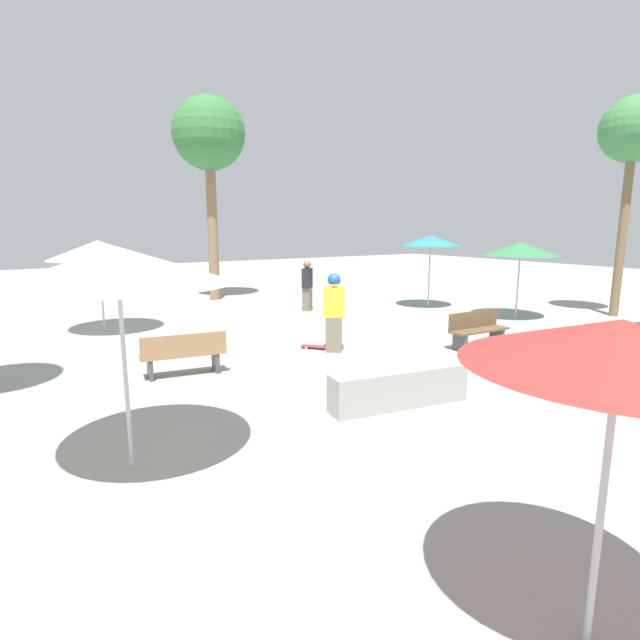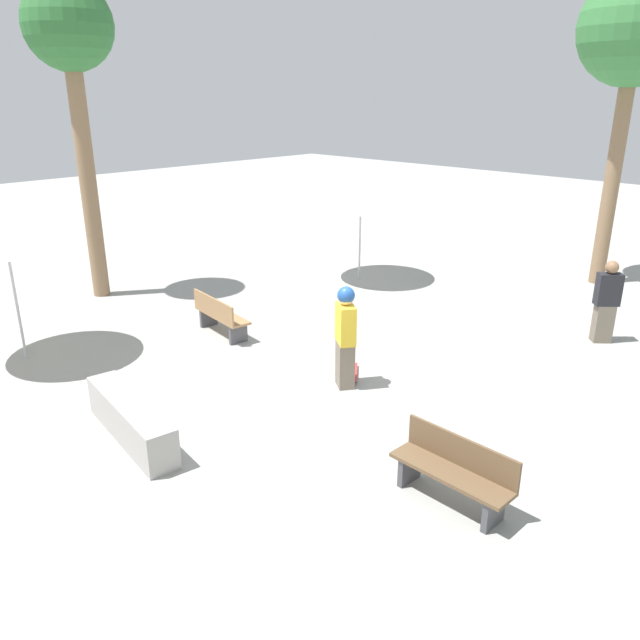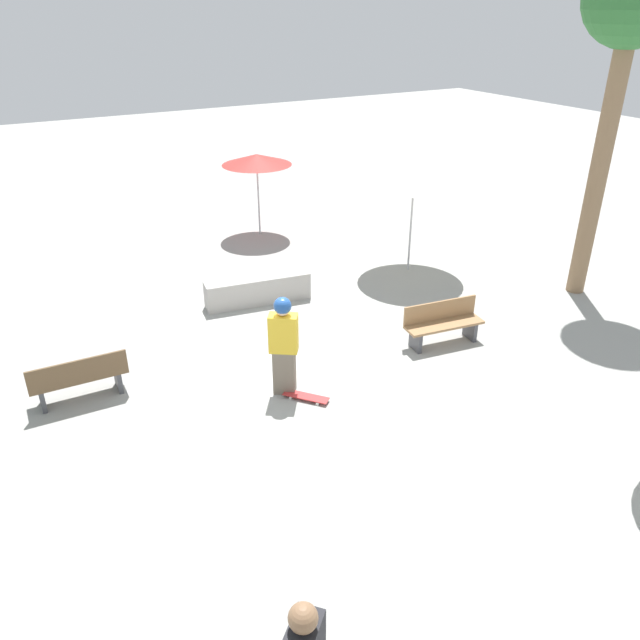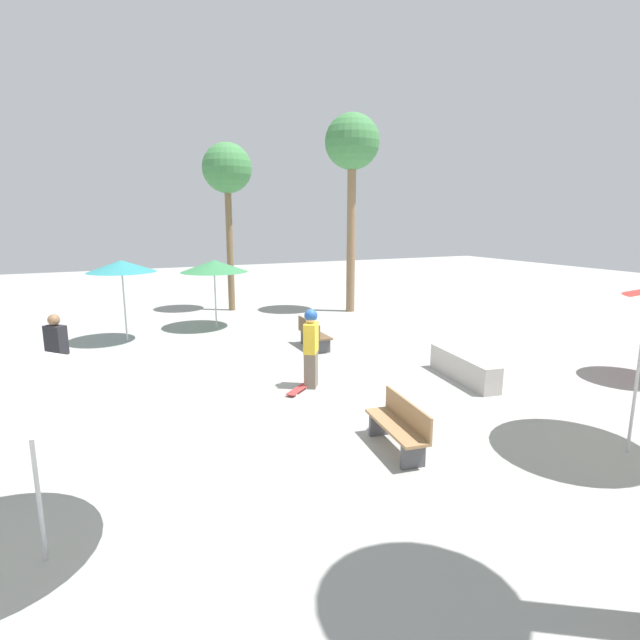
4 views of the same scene
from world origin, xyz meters
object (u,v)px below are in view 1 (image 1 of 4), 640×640
Objects in this scene: bench_near at (477,330)px; palm_tree_center_left at (633,134)px; skater_main at (334,310)px; shade_umbrella_teal at (431,241)px; shade_umbrella_green at (520,249)px; skateboard at (317,347)px; shade_umbrella_white at (98,250)px; palm_tree_center_right at (209,137)px; bench_far at (184,355)px; shade_umbrella_red at (620,343)px; bystander_watching at (307,286)px; concrete_ledge at (399,388)px; shade_umbrella_cream at (117,265)px.

palm_tree_center_left is (-7.11, -0.53, 5.16)m from bench_near.
shade_umbrella_teal reaches higher than skater_main.
shade_umbrella_green is 3.13m from shade_umbrella_teal.
skateboard is 0.29× the size of shade_umbrella_white.
skateboard is 0.10× the size of palm_tree_center_right.
palm_tree_center_right is (-4.14, -9.39, 5.67)m from bench_far.
bench_far is 7.92m from shade_umbrella_red.
bystander_watching is at bearing -79.98° from skater_main.
skateboard is at bearing 25.13° from shade_umbrella_teal.
shade_umbrella_green is 0.35× the size of palm_tree_center_left.
palm_tree_center_right is at bearing -53.71° from shade_umbrella_green.
skater_main is 0.24× the size of palm_tree_center_right.
bench_far is (6.64, -1.43, 0.00)m from bench_near.
bench_far reaches higher than concrete_ledge.
shade_umbrella_white is 6.64m from bystander_watching.
palm_tree_center_right reaches higher than bench_far.
shade_umbrella_green reaches higher than bench_far.
bench_near is at bearing -159.46° from skateboard.
skater_main is 0.68× the size of shade_umbrella_cream.
shade_umbrella_red is 13.11m from shade_umbrella_green.
concrete_ledge is at bearing -154.56° from bystander_watching.
shade_umbrella_white is at bearing -85.26° from shade_umbrella_red.
bench_near is (-3.14, 1.47, -0.55)m from skater_main.
palm_tree_center_right is at bearing -46.99° from palm_tree_center_left.
shade_umbrella_green is 4.80m from palm_tree_center_left.
shade_umbrella_white is at bearing -97.16° from shade_umbrella_cream.
palm_tree_center_right is at bearing -102.15° from shade_umbrella_red.
bench_far is 0.71× the size of shade_umbrella_red.
shade_umbrella_red reaches higher than bystander_watching.
skater_main is 3.72m from concrete_ledge.
palm_tree_center_right reaches higher than shade_umbrella_teal.
shade_umbrella_cream is (12.36, 3.87, 0.27)m from shade_umbrella_green.
palm_tree_center_right is (-0.83, -8.95, 6.04)m from skateboard.
shade_umbrella_cream is (4.99, 3.82, 2.37)m from skateboard.
shade_umbrella_teal is 9.02m from palm_tree_center_right.
palm_tree_center_right reaches higher than bystander_watching.
bench_far is at bearing 35.19° from skater_main.
shade_umbrella_green is (-4.04, -1.92, 1.74)m from bench_near.
shade_umbrella_red is 15.32m from palm_tree_center_left.
skater_main is 6.37m from shade_umbrella_cream.
concrete_ledge is at bearing -114.90° from shade_umbrella_red.
skater_main is at bearing -5.23° from palm_tree_center_left.
shade_umbrella_cream is at bearing 87.31° from skateboard.
shade_umbrella_red reaches higher than concrete_ledge.
shade_umbrella_white reaches higher than shade_umbrella_red.
palm_tree_center_left is at bearing -137.44° from skateboard.
shade_umbrella_cream reaches higher than shade_umbrella_white.
skateboard is 6.50m from shade_umbrella_white.
shade_umbrella_red is at bearing -155.64° from bystander_watching.
skater_main is 1.12× the size of bench_near.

